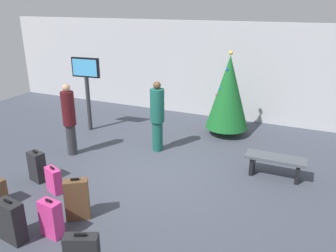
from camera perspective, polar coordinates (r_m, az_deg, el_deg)
name	(u,v)px	position (r m, az deg, el deg)	size (l,w,h in m)	color
ground_plane	(154,170)	(7.87, -2.39, -7.42)	(16.00, 16.00, 0.00)	#424754
back_wall	(213,70)	(11.28, 7.53, 9.26)	(16.00, 0.20, 3.07)	silver
holiday_tree	(228,92)	(9.69, 10.10, 5.58)	(1.21, 1.21, 2.40)	#4C3319
flight_info_kiosk	(87,81)	(10.12, -13.49, 7.41)	(0.86, 0.16, 2.16)	#333338
waiting_bench	(275,162)	(7.79, 17.54, -5.82)	(1.28, 0.44, 0.48)	#4C5159
traveller_0	(69,118)	(8.66, -16.23, 1.32)	(0.42, 0.42, 1.81)	#333338
traveller_1	(157,115)	(8.54, -1.81, 1.86)	(0.47, 0.47, 1.82)	#19594C
suitcase_1	(51,219)	(6.04, -19.01, -14.47)	(0.39, 0.24, 0.68)	#E5388C
suitcase_2	(11,221)	(6.14, -24.80, -14.31)	(0.49, 0.29, 0.74)	#232326
suitcase_4	(54,180)	(7.29, -18.62, -8.62)	(0.43, 0.31, 0.56)	#E5388C
suitcase_5	(77,199)	(6.30, -15.02, -11.78)	(0.46, 0.40, 0.79)	brown
suitcase_6	(37,167)	(7.82, -21.09, -6.36)	(0.40, 0.30, 0.70)	#232326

